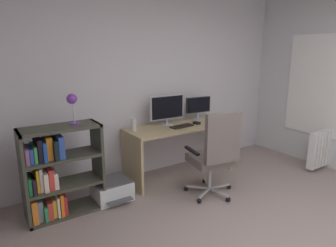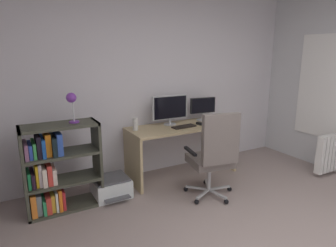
{
  "view_description": "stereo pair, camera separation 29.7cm",
  "coord_description": "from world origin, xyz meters",
  "px_view_note": "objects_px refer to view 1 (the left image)",
  "views": [
    {
      "loc": [
        -2.18,
        -1.05,
        1.78
      ],
      "look_at": [
        -0.18,
        1.96,
        0.89
      ],
      "focal_mm": 31.75,
      "sensor_mm": 36.0,
      "label": 1
    },
    {
      "loc": [
        -1.94,
        -1.22,
        1.78
      ],
      "look_at": [
        -0.18,
        1.96,
        0.89
      ],
      "focal_mm": 31.75,
      "sensor_mm": 36.0,
      "label": 2
    }
  ],
  "objects_px": {
    "desk_lamp": "(72,102)",
    "computer_mouse": "(197,123)",
    "office_chair": "(215,153)",
    "printer": "(112,189)",
    "radiator": "(324,148)",
    "monitor_main": "(167,108)",
    "desk": "(180,138)",
    "keyboard": "(182,126)",
    "bookshelf": "(54,174)",
    "desktop_speaker": "(134,125)",
    "monitor_secondary": "(198,106)"
  },
  "relations": [
    {
      "from": "desk_lamp",
      "to": "computer_mouse",
      "type": "bearing_deg",
      "value": 2.08
    },
    {
      "from": "desk",
      "to": "bookshelf",
      "type": "distance_m",
      "value": 1.79
    },
    {
      "from": "monitor_secondary",
      "to": "desktop_speaker",
      "type": "bearing_deg",
      "value": -177.57
    },
    {
      "from": "computer_mouse",
      "to": "radiator",
      "type": "distance_m",
      "value": 2.04
    },
    {
      "from": "desk",
      "to": "keyboard",
      "type": "height_order",
      "value": "keyboard"
    },
    {
      "from": "monitor_main",
      "to": "keyboard",
      "type": "distance_m",
      "value": 0.34
    },
    {
      "from": "computer_mouse",
      "to": "office_chair",
      "type": "relative_size",
      "value": 0.09
    },
    {
      "from": "bookshelf",
      "to": "radiator",
      "type": "relative_size",
      "value": 1.39
    },
    {
      "from": "desk",
      "to": "radiator",
      "type": "bearing_deg",
      "value": -27.55
    },
    {
      "from": "desktop_speaker",
      "to": "bookshelf",
      "type": "xyz_separation_m",
      "value": [
        -1.09,
        -0.23,
        -0.35
      ]
    },
    {
      "from": "desk",
      "to": "keyboard",
      "type": "distance_m",
      "value": 0.23
    },
    {
      "from": "radiator",
      "to": "desk",
      "type": "bearing_deg",
      "value": 152.45
    },
    {
      "from": "desk_lamp",
      "to": "printer",
      "type": "relative_size",
      "value": 0.7
    },
    {
      "from": "monitor_main",
      "to": "bookshelf",
      "type": "height_order",
      "value": "monitor_main"
    },
    {
      "from": "keyboard",
      "to": "printer",
      "type": "relative_size",
      "value": 0.71
    },
    {
      "from": "monitor_secondary",
      "to": "keyboard",
      "type": "distance_m",
      "value": 0.56
    },
    {
      "from": "desktop_speaker",
      "to": "bookshelf",
      "type": "distance_m",
      "value": 1.17
    },
    {
      "from": "monitor_secondary",
      "to": "radiator",
      "type": "relative_size",
      "value": 0.57
    },
    {
      "from": "keyboard",
      "to": "bookshelf",
      "type": "bearing_deg",
      "value": 177.55
    },
    {
      "from": "keyboard",
      "to": "computer_mouse",
      "type": "relative_size",
      "value": 3.4
    },
    {
      "from": "office_chair",
      "to": "printer",
      "type": "distance_m",
      "value": 1.35
    },
    {
      "from": "desk",
      "to": "radiator",
      "type": "xyz_separation_m",
      "value": [
        1.99,
        -1.04,
        -0.22
      ]
    },
    {
      "from": "keyboard",
      "to": "desktop_speaker",
      "type": "bearing_deg",
      "value": 160.43
    },
    {
      "from": "desktop_speaker",
      "to": "computer_mouse",
      "type": "bearing_deg",
      "value": -10.21
    },
    {
      "from": "monitor_secondary",
      "to": "desk_lamp",
      "type": "bearing_deg",
      "value": -171.92
    },
    {
      "from": "monitor_main",
      "to": "office_chair",
      "type": "height_order",
      "value": "monitor_main"
    },
    {
      "from": "desktop_speaker",
      "to": "office_chair",
      "type": "xyz_separation_m",
      "value": [
        0.64,
        -0.89,
        -0.25
      ]
    },
    {
      "from": "desk",
      "to": "monitor_main",
      "type": "distance_m",
      "value": 0.47
    },
    {
      "from": "desk",
      "to": "office_chair",
      "type": "distance_m",
      "value": 0.81
    },
    {
      "from": "desk_lamp",
      "to": "radiator",
      "type": "xyz_separation_m",
      "value": [
        3.52,
        -0.89,
        -0.91
      ]
    },
    {
      "from": "bookshelf",
      "to": "printer",
      "type": "relative_size",
      "value": 2.09
    },
    {
      "from": "computer_mouse",
      "to": "desktop_speaker",
      "type": "relative_size",
      "value": 0.59
    },
    {
      "from": "desk",
      "to": "monitor_main",
      "type": "height_order",
      "value": "monitor_main"
    },
    {
      "from": "desktop_speaker",
      "to": "bookshelf",
      "type": "bearing_deg",
      "value": -168.06
    },
    {
      "from": "desk",
      "to": "keyboard",
      "type": "relative_size",
      "value": 4.64
    },
    {
      "from": "desk_lamp",
      "to": "radiator",
      "type": "bearing_deg",
      "value": -14.19
    },
    {
      "from": "keyboard",
      "to": "desk_lamp",
      "type": "xyz_separation_m",
      "value": [
        -1.49,
        -0.05,
        0.48
      ]
    },
    {
      "from": "monitor_secondary",
      "to": "computer_mouse",
      "type": "height_order",
      "value": "monitor_secondary"
    },
    {
      "from": "desktop_speaker",
      "to": "bookshelf",
      "type": "height_order",
      "value": "bookshelf"
    },
    {
      "from": "desktop_speaker",
      "to": "printer",
      "type": "height_order",
      "value": "desktop_speaker"
    },
    {
      "from": "monitor_secondary",
      "to": "keyboard",
      "type": "height_order",
      "value": "monitor_secondary"
    },
    {
      "from": "monitor_main",
      "to": "bookshelf",
      "type": "xyz_separation_m",
      "value": [
        -1.64,
        -0.28,
        -0.51
      ]
    },
    {
      "from": "computer_mouse",
      "to": "printer",
      "type": "distance_m",
      "value": 1.51
    },
    {
      "from": "desk",
      "to": "desk_lamp",
      "type": "bearing_deg",
      "value": -174.47
    },
    {
      "from": "desk_lamp",
      "to": "monitor_main",
      "type": "bearing_deg",
      "value": 11.3
    },
    {
      "from": "keyboard",
      "to": "desktop_speaker",
      "type": "height_order",
      "value": "desktop_speaker"
    },
    {
      "from": "keyboard",
      "to": "bookshelf",
      "type": "xyz_separation_m",
      "value": [
        -1.74,
        -0.05,
        -0.28
      ]
    },
    {
      "from": "monitor_main",
      "to": "desktop_speaker",
      "type": "xyz_separation_m",
      "value": [
        -0.56,
        -0.05,
        -0.15
      ]
    },
    {
      "from": "printer",
      "to": "keyboard",
      "type": "bearing_deg",
      "value": 1.99
    },
    {
      "from": "monitor_main",
      "to": "printer",
      "type": "distance_m",
      "value": 1.34
    }
  ]
}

